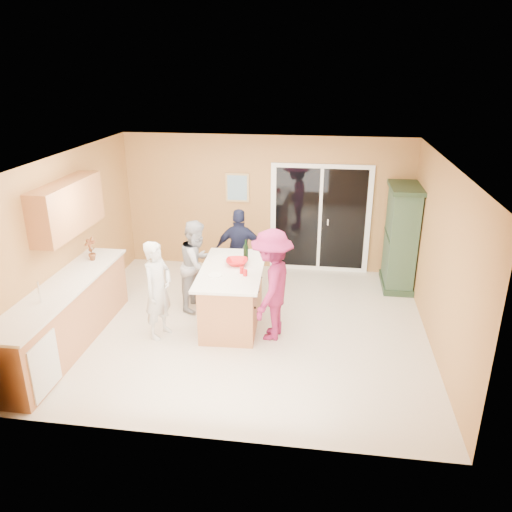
# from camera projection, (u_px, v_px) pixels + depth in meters

# --- Properties ---
(floor) EXTENTS (5.50, 5.50, 0.00)m
(floor) POSITION_uv_depth(u_px,v_px,m) (246.00, 327.00, 7.76)
(floor) COLOR beige
(floor) RESTS_ON ground
(ceiling) EXTENTS (5.50, 5.00, 0.10)m
(ceiling) POSITION_uv_depth(u_px,v_px,m) (244.00, 159.00, 6.81)
(ceiling) COLOR white
(ceiling) RESTS_ON wall_back
(wall_back) EXTENTS (5.50, 0.10, 2.60)m
(wall_back) POSITION_uv_depth(u_px,v_px,m) (266.00, 204.00, 9.59)
(wall_back) COLOR #E6AC5E
(wall_back) RESTS_ON ground
(wall_front) EXTENTS (5.50, 0.10, 2.60)m
(wall_front) POSITION_uv_depth(u_px,v_px,m) (205.00, 335.00, 4.98)
(wall_front) COLOR #E6AC5E
(wall_front) RESTS_ON ground
(wall_left) EXTENTS (0.10, 5.00, 2.60)m
(wall_left) POSITION_uv_depth(u_px,v_px,m) (68.00, 240.00, 7.65)
(wall_left) COLOR #E6AC5E
(wall_left) RESTS_ON ground
(wall_right) EXTENTS (0.10, 5.00, 2.60)m
(wall_right) POSITION_uv_depth(u_px,v_px,m) (440.00, 258.00, 6.93)
(wall_right) COLOR #E6AC5E
(wall_right) RESTS_ON ground
(left_cabinet_run) EXTENTS (0.65, 3.05, 1.24)m
(left_cabinet_run) POSITION_uv_depth(u_px,v_px,m) (60.00, 322.00, 6.94)
(left_cabinet_run) COLOR #B77247
(left_cabinet_run) RESTS_ON floor
(upper_cabinets) EXTENTS (0.35, 1.60, 0.75)m
(upper_cabinets) POSITION_uv_depth(u_px,v_px,m) (67.00, 207.00, 7.23)
(upper_cabinets) COLOR #B77247
(upper_cabinets) RESTS_ON wall_left
(sliding_door) EXTENTS (1.90, 0.07, 2.10)m
(sliding_door) POSITION_uv_depth(u_px,v_px,m) (320.00, 219.00, 9.51)
(sliding_door) COLOR white
(sliding_door) RESTS_ON floor
(framed_picture) EXTENTS (0.46, 0.04, 0.56)m
(framed_picture) POSITION_uv_depth(u_px,v_px,m) (237.00, 188.00, 9.53)
(framed_picture) COLOR tan
(framed_picture) RESTS_ON wall_back
(kitchen_island) EXTENTS (1.02, 1.78, 0.91)m
(kitchen_island) POSITION_uv_depth(u_px,v_px,m) (232.00, 297.00, 7.75)
(kitchen_island) COLOR #B77247
(kitchen_island) RESTS_ON floor
(green_hutch) EXTENTS (0.54, 1.02, 1.87)m
(green_hutch) POSITION_uv_depth(u_px,v_px,m) (401.00, 239.00, 8.85)
(green_hutch) COLOR #223823
(green_hutch) RESTS_ON floor
(woman_white) EXTENTS (0.51, 0.63, 1.49)m
(woman_white) POSITION_uv_depth(u_px,v_px,m) (158.00, 290.00, 7.26)
(woman_white) COLOR silver
(woman_white) RESTS_ON floor
(woman_grey) EXTENTS (0.67, 0.81, 1.50)m
(woman_grey) POSITION_uv_depth(u_px,v_px,m) (197.00, 265.00, 8.14)
(woman_grey) COLOR #A2A2A5
(woman_grey) RESTS_ON floor
(woman_navy) EXTENTS (0.90, 0.41, 1.52)m
(woman_navy) POSITION_uv_depth(u_px,v_px,m) (240.00, 251.00, 8.71)
(woman_navy) COLOR #1B1F3C
(woman_navy) RESTS_ON floor
(woman_magenta) EXTENTS (0.77, 1.16, 1.67)m
(woman_magenta) POSITION_uv_depth(u_px,v_px,m) (272.00, 285.00, 7.20)
(woman_magenta) COLOR #861D4B
(woman_magenta) RESTS_ON floor
(serving_bowl) EXTENTS (0.37, 0.37, 0.08)m
(serving_bowl) POSITION_uv_depth(u_px,v_px,m) (237.00, 262.00, 7.71)
(serving_bowl) COLOR red
(serving_bowl) RESTS_ON kitchen_island
(tulip_vase) EXTENTS (0.22, 0.18, 0.37)m
(tulip_vase) POSITION_uv_depth(u_px,v_px,m) (91.00, 249.00, 7.76)
(tulip_vase) COLOR red
(tulip_vase) RESTS_ON left_cabinet_run
(tumbler_near) EXTENTS (0.08, 0.08, 0.09)m
(tumbler_near) POSITION_uv_depth(u_px,v_px,m) (245.00, 273.00, 7.30)
(tumbler_near) COLOR red
(tumbler_near) RESTS_ON kitchen_island
(tumbler_far) EXTENTS (0.09, 0.09, 0.10)m
(tumbler_far) POSITION_uv_depth(u_px,v_px,m) (242.00, 270.00, 7.39)
(tumbler_far) COLOR red
(tumbler_far) RESTS_ON kitchen_island
(wine_bottle) EXTENTS (0.08, 0.08, 0.34)m
(wine_bottle) POSITION_uv_depth(u_px,v_px,m) (246.00, 252.00, 7.85)
(wine_bottle) COLOR black
(wine_bottle) RESTS_ON kitchen_island
(white_plate) EXTENTS (0.22, 0.22, 0.01)m
(white_plate) POSITION_uv_depth(u_px,v_px,m) (215.00, 275.00, 7.32)
(white_plate) COLOR white
(white_plate) RESTS_ON kitchen_island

